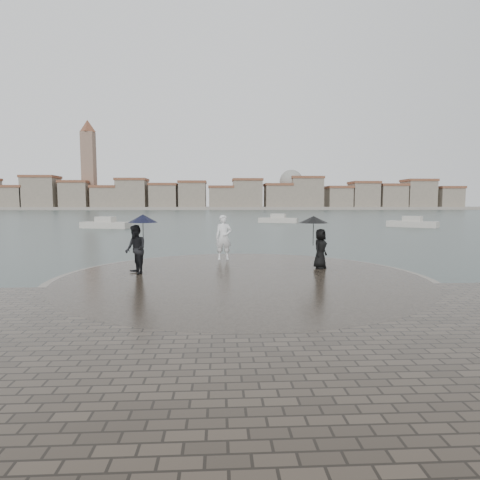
{
  "coord_description": "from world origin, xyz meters",
  "views": [
    {
      "loc": [
        -0.74,
        -9.68,
        2.79
      ],
      "look_at": [
        0.0,
        4.8,
        1.45
      ],
      "focal_mm": 30.0,
      "sensor_mm": 36.0,
      "label": 1
    }
  ],
  "objects": [
    {
      "name": "visitor_left",
      "position": [
        -3.56,
        4.17,
        1.47
      ],
      "size": [
        1.25,
        1.13,
        2.04
      ],
      "color": "black",
      "rests_on": "quay_tip"
    },
    {
      "name": "far_skyline",
      "position": [
        -6.29,
        160.71,
        5.61
      ],
      "size": [
        260.0,
        20.0,
        37.0
      ],
      "color": "gray",
      "rests_on": "ground"
    },
    {
      "name": "statue",
      "position": [
        -0.57,
        7.46,
        1.32
      ],
      "size": [
        0.72,
        0.5,
        1.92
      ],
      "primitive_type": "imported",
      "rotation": [
        0.0,
        0.0,
        0.05
      ],
      "color": "white",
      "rests_on": "quay_tip"
    },
    {
      "name": "quay_back",
      "position": [
        0.0,
        -6.0,
        0.18
      ],
      "size": [
        16.0,
        16.0,
        0.36
      ],
      "primitive_type": "cube",
      "color": "#2D261E",
      "rests_on": "ground"
    },
    {
      "name": "kerb_ring",
      "position": [
        0.0,
        3.5,
        0.16
      ],
      "size": [
        12.5,
        12.5,
        0.32
      ],
      "primitive_type": "cylinder",
      "color": "gray",
      "rests_on": "ground"
    },
    {
      "name": "boats",
      "position": [
        5.28,
        39.34,
        0.38
      ],
      "size": [
        40.45,
        15.31,
        1.5
      ],
      "color": "#BBB4A8",
      "rests_on": "ground"
    },
    {
      "name": "ground",
      "position": [
        0.0,
        0.0,
        0.0
      ],
      "size": [
        400.0,
        400.0,
        0.0
      ],
      "primitive_type": "plane",
      "color": "#2B3835",
      "rests_on": "ground"
    },
    {
      "name": "quay_tip",
      "position": [
        0.0,
        3.5,
        0.18
      ],
      "size": [
        11.9,
        11.9,
        0.36
      ],
      "primitive_type": "cylinder",
      "color": "#2D261E",
      "rests_on": "ground"
    },
    {
      "name": "visitor_right",
      "position": [
        2.9,
        4.97,
        1.52
      ],
      "size": [
        1.22,
        1.12,
        1.95
      ],
      "color": "black",
      "rests_on": "quay_tip"
    }
  ]
}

